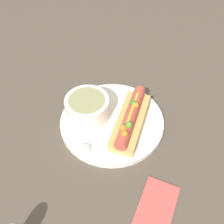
{
  "coord_description": "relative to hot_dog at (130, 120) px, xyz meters",
  "views": [
    {
      "loc": [
        -0.37,
        -0.16,
        0.51
      ],
      "look_at": [
        0.0,
        0.0,
        0.04
      ],
      "focal_mm": 42.0,
      "sensor_mm": 36.0,
      "label": 1
    }
  ],
  "objects": [
    {
      "name": "napkin",
      "position": [
        -0.16,
        -0.12,
        -0.03
      ],
      "size": [
        0.12,
        0.07,
        0.01
      ],
      "rotation": [
        0.0,
        0.0,
        -0.0
      ],
      "color": "#E04C47",
      "rests_on": "ground_plane"
    },
    {
      "name": "ground_plane",
      "position": [
        0.0,
        0.05,
        -0.04
      ],
      "size": [
        4.0,
        4.0,
        0.0
      ],
      "primitive_type": "plane",
      "color": "#4C4238"
    },
    {
      "name": "soup_bowl",
      "position": [
        -0.01,
        0.11,
        0.01
      ],
      "size": [
        0.1,
        0.1,
        0.06
      ],
      "color": "silver",
      "rests_on": "dinner_plate"
    },
    {
      "name": "spoon",
      "position": [
        -0.09,
        0.06,
        -0.02
      ],
      "size": [
        0.09,
        0.13,
        0.01
      ],
      "rotation": [
        0.0,
        0.0,
        2.1
      ],
      "color": "#B7B7BC",
      "rests_on": "dinner_plate"
    },
    {
      "name": "hot_dog",
      "position": [
        0.0,
        0.0,
        0.0
      ],
      "size": [
        0.18,
        0.07,
        0.06
      ],
      "rotation": [
        0.0,
        0.0,
        0.1
      ],
      "color": "tan",
      "rests_on": "dinner_plate"
    },
    {
      "name": "dinner_plate",
      "position": [
        0.0,
        0.05,
        -0.03
      ],
      "size": [
        0.25,
        0.25,
        0.01
      ],
      "color": "white",
      "rests_on": "ground_plane"
    }
  ]
}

